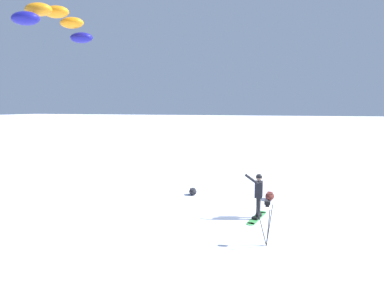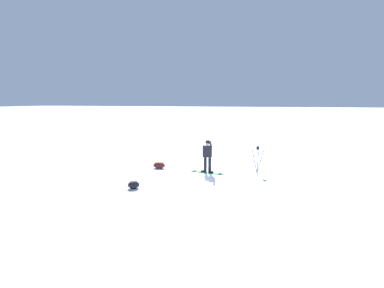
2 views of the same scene
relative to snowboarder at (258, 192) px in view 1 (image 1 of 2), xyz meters
name	(u,v)px [view 1 (image 1 of 2)]	position (x,y,z in m)	size (l,w,h in m)	color
ground_plane	(242,215)	(0.21, 0.59, -0.96)	(300.00, 300.00, 0.00)	white
snowboarder	(258,192)	(0.00, 0.00, 0.00)	(0.50, 0.62, 1.62)	black
snowboard	(257,217)	(0.00, 0.04, -0.94)	(1.71, 0.53, 0.10)	#3F994C
traction_kite	(57,21)	(-0.59, 7.78, 6.27)	(4.05, 1.23, 1.09)	navy
gear_bag_large	(270,196)	(2.57, -0.18, -0.79)	(0.63, 0.40, 0.32)	#4C1E19
camera_tripod	(267,214)	(-2.32, -0.52, -0.03)	(0.58, 0.45, 1.30)	#262628
gear_bag_small	(193,191)	(2.30, 3.17, -0.80)	(0.56, 0.51, 0.30)	black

